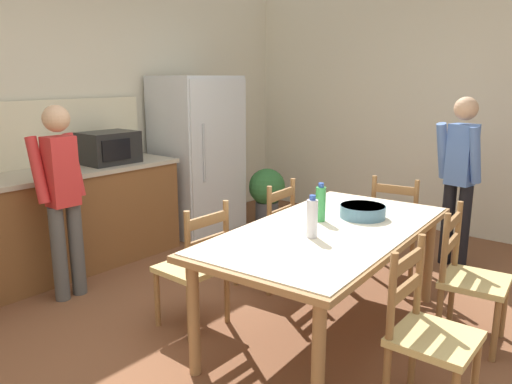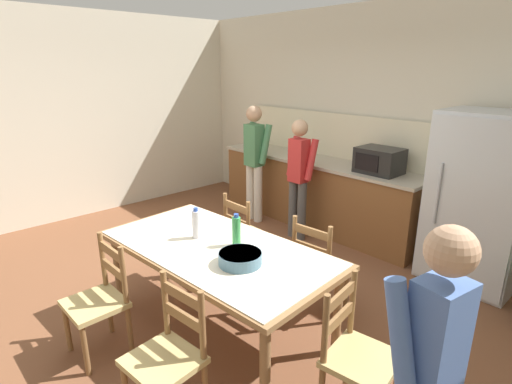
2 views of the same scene
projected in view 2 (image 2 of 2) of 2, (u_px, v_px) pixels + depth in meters
ground_plane at (216, 300)px, 3.83m from camera, size 8.32×8.32×0.00m
wall_back at (379, 123)px, 5.11m from camera, size 6.52×0.12×2.90m
wall_left at (74, 117)px, 5.68m from camera, size 0.12×5.20×2.90m
kitchen_counter at (315, 192)px, 5.57m from camera, size 3.11×0.66×0.93m
counter_splashback at (332, 135)px, 5.54m from camera, size 3.07×0.03×0.60m
refrigerator at (480, 201)px, 3.95m from camera, size 0.88×0.73×1.75m
microwave at (379, 161)px, 4.70m from camera, size 0.50×0.39×0.30m
dining_table at (217, 255)px, 3.23m from camera, size 2.07×1.17×0.76m
bottle_near_centre at (196, 224)px, 3.34m from camera, size 0.07×0.07×0.27m
bottle_off_centre at (236, 231)px, 3.20m from camera, size 0.07×0.07×0.27m
serving_bowl at (240, 258)px, 2.91m from camera, size 0.32×0.32×0.09m
chair_side_near_right at (168, 356)px, 2.46m from camera, size 0.46×0.44×0.91m
chair_head_end at (356, 356)px, 2.46m from camera, size 0.46×0.48×0.91m
chair_side_far_left at (247, 237)px, 4.16m from camera, size 0.42×0.40×0.91m
chair_side_far_right at (318, 266)px, 3.57m from camera, size 0.45×0.43×0.91m
chair_side_near_left at (100, 301)px, 3.04m from camera, size 0.43×0.41×0.91m
person_at_sink at (255, 158)px, 5.58m from camera, size 0.41×0.28×1.64m
person_at_counter at (299, 173)px, 4.99m from camera, size 0.39×0.27×1.54m
person_by_table at (430, 372)px, 1.73m from camera, size 0.31×0.43×1.57m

